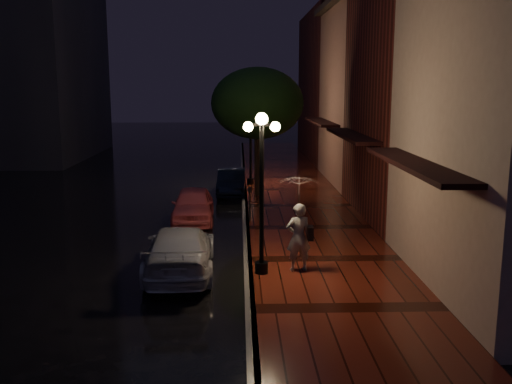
% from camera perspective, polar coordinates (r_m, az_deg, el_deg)
% --- Properties ---
extents(ground, '(120.00, 120.00, 0.00)m').
position_cam_1_polar(ground, '(20.41, -0.99, -3.98)').
color(ground, black).
rests_on(ground, ground).
extents(sidewalk, '(4.50, 60.00, 0.15)m').
position_cam_1_polar(sidewalk, '(20.54, 5.31, -3.71)').
color(sidewalk, '#47160C').
rests_on(sidewalk, ground).
extents(curb, '(0.25, 60.00, 0.15)m').
position_cam_1_polar(curb, '(20.39, -0.99, -3.77)').
color(curb, '#595451').
rests_on(curb, ground).
extents(storefront_mid, '(5.00, 8.00, 11.00)m').
position_cam_1_polar(storefront_mid, '(22.92, 17.02, 11.07)').
color(storefront_mid, '#511914').
rests_on(storefront_mid, ground).
extents(storefront_far, '(5.00, 8.00, 9.00)m').
position_cam_1_polar(storefront_far, '(30.62, 12.12, 9.21)').
color(storefront_far, '#8C5951').
rests_on(storefront_far, ground).
extents(storefront_extra, '(5.00, 12.00, 10.00)m').
position_cam_1_polar(storefront_extra, '(40.39, 8.75, 10.33)').
color(storefront_extra, '#511914').
rests_on(storefront_extra, ground).
extents(streetlamp_near, '(0.96, 0.36, 4.31)m').
position_cam_1_polar(streetlamp_near, '(14.97, 0.57, 0.82)').
color(streetlamp_near, black).
rests_on(streetlamp_near, sidewalk).
extents(streetlamp_far, '(0.96, 0.36, 4.31)m').
position_cam_1_polar(streetlamp_far, '(28.86, -0.54, 5.59)').
color(streetlamp_far, black).
rests_on(streetlamp_far, sidewalk).
extents(street_tree, '(4.16, 4.16, 5.80)m').
position_cam_1_polar(street_tree, '(25.76, 0.17, 8.64)').
color(street_tree, black).
rests_on(street_tree, sidewalk).
extents(pink_car, '(1.64, 3.84, 1.29)m').
position_cam_1_polar(pink_car, '(21.89, -6.31, -1.29)').
color(pink_car, '#F26369').
rests_on(pink_car, ground).
extents(navy_car, '(1.37, 3.73, 1.22)m').
position_cam_1_polar(navy_car, '(27.16, -2.46, 1.02)').
color(navy_car, black).
rests_on(navy_car, ground).
extents(silver_car, '(2.03, 4.63, 1.32)m').
position_cam_1_polar(silver_car, '(15.95, -7.61, -5.81)').
color(silver_car, '#B7B6BF').
rests_on(silver_car, ground).
extents(woman_with_umbrella, '(1.09, 1.11, 2.63)m').
position_cam_1_polar(woman_with_umbrella, '(15.38, 4.32, -1.65)').
color(woman_with_umbrella, white).
rests_on(woman_with_umbrella, sidewalk).
extents(parking_meter, '(0.15, 0.13, 1.31)m').
position_cam_1_polar(parking_meter, '(21.17, -0.63, -0.82)').
color(parking_meter, black).
rests_on(parking_meter, sidewalk).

